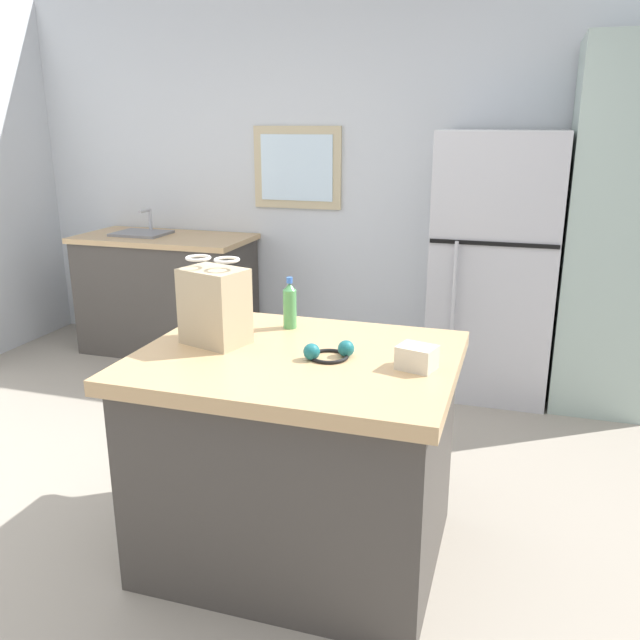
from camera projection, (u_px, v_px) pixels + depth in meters
The scene contains 10 objects.
ground at pixel (241, 537), 2.87m from camera, with size 6.79×6.79×0.00m, color #9E9384.
back_wall at pixel (375, 180), 4.79m from camera, with size 5.66×0.13×2.68m.
kitchen_island at pixel (298, 455), 2.66m from camera, with size 1.22×0.97×0.88m.
refrigerator at pixel (494, 265), 4.27m from camera, with size 0.77×0.76×1.70m.
tall_cabinet at pixel (611, 231), 4.00m from camera, with size 0.55×0.68×2.22m.
sink_counter at pixel (167, 292), 5.13m from camera, with size 1.32×0.67×1.10m.
shopping_bag at pixel (215, 306), 2.61m from camera, with size 0.29×0.24×0.35m.
small_box at pixel (417, 357), 2.36m from camera, with size 0.13×0.11×0.09m, color beige.
bottle at pixel (290, 305), 2.82m from camera, with size 0.06×0.06×0.23m.
ear_defenders at pixel (329, 352), 2.48m from camera, with size 0.21×0.21×0.06m.
Camera 1 is at (1.07, -2.26, 1.74)m, focal length 36.78 mm.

